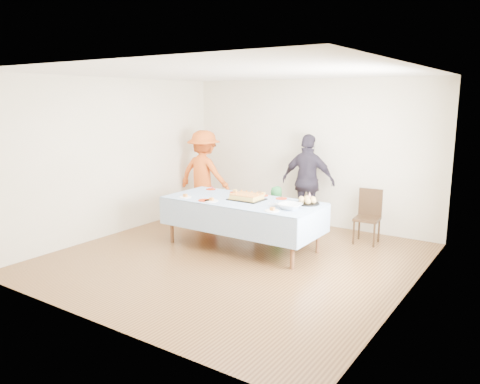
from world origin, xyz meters
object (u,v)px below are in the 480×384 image
object	(u,v)px
adult_left	(204,174)
party_table	(242,203)
dining_chair	(368,213)
birthday_cake	(247,197)

from	to	relation	value
adult_left	party_table	bearing A→B (deg)	141.73
party_table	dining_chair	size ratio (longest dim) A/B	2.81
birthday_cake	dining_chair	bearing A→B (deg)	41.86
birthday_cake	adult_left	distance (m)	2.15
dining_chair	party_table	bearing A→B (deg)	-143.14
birthday_cake	dining_chair	xyz separation A→B (m)	(1.51, 1.36, -0.33)
party_table	adult_left	distance (m)	2.14
dining_chair	adult_left	distance (m)	3.33
birthday_cake	dining_chair	distance (m)	2.06
dining_chair	adult_left	world-z (taller)	adult_left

